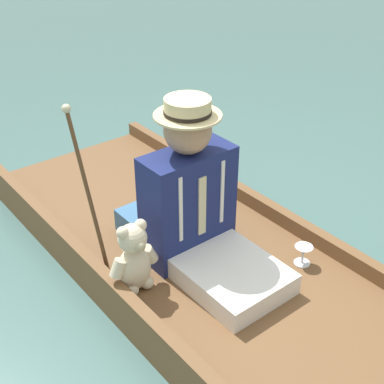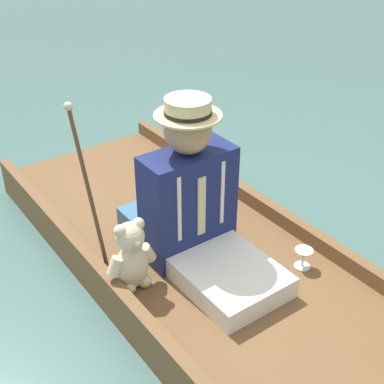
{
  "view_description": "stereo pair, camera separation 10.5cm",
  "coord_description": "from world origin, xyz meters",
  "views": [
    {
      "loc": [
        1.42,
        1.72,
        1.87
      ],
      "look_at": [
        0.05,
        -0.01,
        0.53
      ],
      "focal_mm": 50.0,
      "sensor_mm": 36.0,
      "label": 1
    },
    {
      "loc": [
        1.34,
        1.78,
        1.87
      ],
      "look_at": [
        0.05,
        -0.01,
        0.53
      ],
      "focal_mm": 50.0,
      "sensor_mm": 36.0,
      "label": 2
    }
  ],
  "objects": [
    {
      "name": "seated_person",
      "position": [
        0.05,
        0.04,
        0.46
      ],
      "size": [
        0.46,
        0.74,
        0.85
      ],
      "rotation": [
        0.0,
        0.0,
        0.15
      ],
      "color": "white",
      "rests_on": "punt_boat"
    },
    {
      "name": "teddy_bear",
      "position": [
        0.42,
        0.03,
        0.33
      ],
      "size": [
        0.26,
        0.15,
        0.37
      ],
      "color": "beige",
      "rests_on": "punt_boat"
    },
    {
      "name": "wine_glass",
      "position": [
        -0.34,
        0.4,
        0.23
      ],
      "size": [
        0.09,
        0.09,
        0.11
      ],
      "color": "silver",
      "rests_on": "punt_boat"
    },
    {
      "name": "seat_cushion",
      "position": [
        0.04,
        -0.31,
        0.22
      ],
      "size": [
        0.4,
        0.28,
        0.13
      ],
      "color": "teal",
      "rests_on": "punt_boat"
    },
    {
      "name": "walking_cane",
      "position": [
        0.46,
        -0.32,
        0.62
      ],
      "size": [
        0.04,
        0.28,
        0.81
      ],
      "color": "brown",
      "rests_on": "punt_boat"
    },
    {
      "name": "ground_plane",
      "position": [
        0.0,
        0.0,
        0.0
      ],
      "size": [
        16.0,
        16.0,
        0.0
      ],
      "primitive_type": "plane",
      "color": "#476B66"
    },
    {
      "name": "punt_boat",
      "position": [
        0.0,
        0.0,
        0.08
      ],
      "size": [
        1.11,
        2.9,
        0.24
      ],
      "color": "brown",
      "rests_on": "ground_plane"
    }
  ]
}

